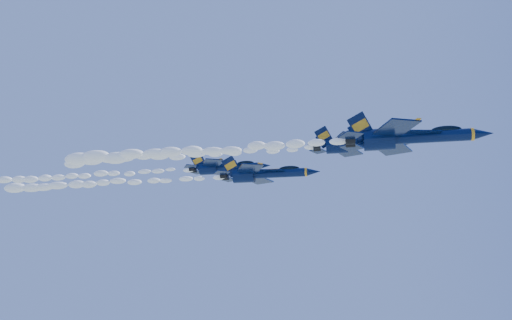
% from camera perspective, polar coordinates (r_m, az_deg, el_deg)
% --- Properties ---
extents(jet_lead, '(18.76, 15.39, 6.97)m').
position_cam_1_polar(jet_lead, '(77.04, 14.98, 2.22)').
color(jet_lead, '#071235').
extents(smoke_trail_jet_lead, '(40.40, 1.94, 1.75)m').
position_cam_1_polar(smoke_trail_jet_lead, '(79.28, -5.72, 0.91)').
color(smoke_trail_jet_lead, white).
extents(jet_second, '(15.00, 12.31, 5.57)m').
position_cam_1_polar(jet_second, '(85.47, 10.11, 1.58)').
color(jet_second, '#071235').
extents(smoke_trail_jet_second, '(40.40, 1.55, 1.40)m').
position_cam_1_polar(smoke_trail_jet_second, '(89.09, -7.23, 0.48)').
color(smoke_trail_jet_second, white).
extents(jet_third, '(16.83, 13.81, 6.26)m').
position_cam_1_polar(jet_third, '(95.71, 0.76, -1.37)').
color(jet_third, '#071235').
extents(smoke_trail_jet_third, '(40.40, 1.74, 1.57)m').
position_cam_1_polar(smoke_trail_jet_third, '(103.39, -14.41, -2.19)').
color(smoke_trail_jet_third, white).
extents(jet_fourth, '(15.32, 12.57, 5.69)m').
position_cam_1_polar(jet_fourth, '(106.27, -3.15, -0.72)').
color(jet_fourth, '#071235').
extents(smoke_trail_jet_fourth, '(40.40, 1.58, 1.43)m').
position_cam_1_polar(smoke_trail_jet_fourth, '(115.02, -16.26, -1.48)').
color(smoke_trail_jet_fourth, white).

